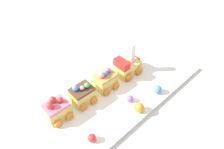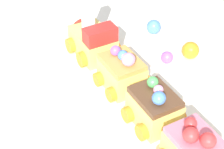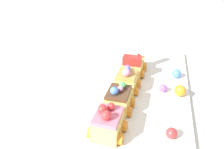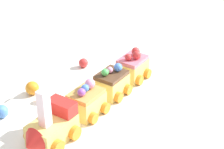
% 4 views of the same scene
% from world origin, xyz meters
% --- Properties ---
extents(ground_plane, '(10.00, 10.00, 0.00)m').
position_xyz_m(ground_plane, '(0.00, 0.00, 0.00)').
color(ground_plane, beige).
extents(display_board, '(0.68, 0.39, 0.01)m').
position_xyz_m(display_board, '(0.00, 0.00, 0.01)').
color(display_board, white).
rests_on(display_board, ground_plane).
extents(cake_train_locomotive, '(0.12, 0.08, 0.12)m').
position_xyz_m(cake_train_locomotive, '(0.14, -0.02, 0.04)').
color(cake_train_locomotive, '#EACC66').
rests_on(cake_train_locomotive, display_board).
extents(cake_car_caramel, '(0.07, 0.08, 0.08)m').
position_xyz_m(cake_car_caramel, '(0.02, -0.02, 0.04)').
color(cake_car_caramel, '#EACC66').
rests_on(cake_car_caramel, display_board).
extents(cake_car_chocolate, '(0.07, 0.08, 0.07)m').
position_xyz_m(cake_car_chocolate, '(-0.07, -0.01, 0.04)').
color(cake_car_chocolate, '#EACC66').
rests_on(cake_car_chocolate, display_board).
extents(gumball_purple, '(0.02, 0.02, 0.02)m').
position_xyz_m(gumball_purple, '(0.03, -0.12, 0.02)').
color(gumball_purple, '#9956C6').
rests_on(gumball_purple, display_board).
extents(gumball_blue, '(0.03, 0.03, 0.03)m').
position_xyz_m(gumball_blue, '(0.13, -0.16, 0.03)').
color(gumball_blue, '#4C84E0').
rests_on(gumball_blue, display_board).
extents(gumball_orange, '(0.03, 0.03, 0.03)m').
position_xyz_m(gumball_orange, '(0.03, -0.17, 0.03)').
color(gumball_orange, orange).
rests_on(gumball_orange, display_board).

